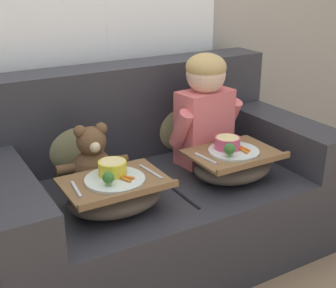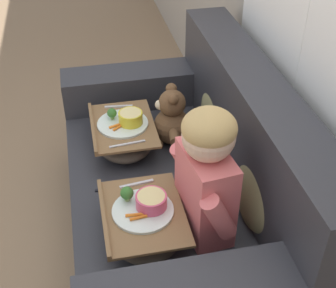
{
  "view_description": "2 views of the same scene",
  "coord_description": "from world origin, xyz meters",
  "px_view_note": "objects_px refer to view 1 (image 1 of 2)",
  "views": [
    {
      "loc": [
        -0.99,
        -1.79,
        1.39
      ],
      "look_at": [
        0.03,
        -0.04,
        0.6
      ],
      "focal_mm": 50.0,
      "sensor_mm": 36.0,
      "label": 1
    },
    {
      "loc": [
        1.59,
        -0.36,
        1.84
      ],
      "look_at": [
        -0.09,
        -0.01,
        0.57
      ],
      "focal_mm": 50.0,
      "sensor_mm": 36.0,
      "label": 2
    }
  ],
  "objects_px": {
    "couch": "(151,189)",
    "child_figure": "(205,104)",
    "lap_tray_teddy": "(115,193)",
    "lap_tray_child": "(233,164)",
    "teddy_bear": "(93,161)",
    "throw_pillow_behind_child": "(181,117)",
    "throw_pillow_behind_teddy": "(75,137)"
  },
  "relations": [
    {
      "from": "throw_pillow_behind_teddy",
      "to": "teddy_bear",
      "type": "height_order",
      "value": "throw_pillow_behind_teddy"
    },
    {
      "from": "teddy_bear",
      "to": "lap_tray_teddy",
      "type": "height_order",
      "value": "teddy_bear"
    },
    {
      "from": "throw_pillow_behind_teddy",
      "to": "lap_tray_teddy",
      "type": "relative_size",
      "value": 0.85
    },
    {
      "from": "teddy_bear",
      "to": "lap_tray_child",
      "type": "distance_m",
      "value": 0.66
    },
    {
      "from": "throw_pillow_behind_teddy",
      "to": "teddy_bear",
      "type": "xyz_separation_m",
      "value": [
        -0.0,
        -0.23,
        -0.04
      ]
    },
    {
      "from": "throw_pillow_behind_child",
      "to": "teddy_bear",
      "type": "xyz_separation_m",
      "value": [
        -0.61,
        -0.23,
        -0.04
      ]
    },
    {
      "from": "couch",
      "to": "lap_tray_child",
      "type": "distance_m",
      "value": 0.43
    },
    {
      "from": "couch",
      "to": "lap_tray_child",
      "type": "relative_size",
      "value": 4.01
    },
    {
      "from": "throw_pillow_behind_teddy",
      "to": "lap_tray_teddy",
      "type": "xyz_separation_m",
      "value": [
        0.0,
        -0.47,
        -0.1
      ]
    },
    {
      "from": "throw_pillow_behind_child",
      "to": "child_figure",
      "type": "bearing_deg",
      "value": -89.97
    },
    {
      "from": "throw_pillow_behind_child",
      "to": "lap_tray_teddy",
      "type": "bearing_deg",
      "value": -142.3
    },
    {
      "from": "child_figure",
      "to": "lap_tray_child",
      "type": "bearing_deg",
      "value": -90.32
    },
    {
      "from": "couch",
      "to": "lap_tray_teddy",
      "type": "xyz_separation_m",
      "value": [
        -0.31,
        -0.26,
        0.17
      ]
    },
    {
      "from": "throw_pillow_behind_child",
      "to": "lap_tray_child",
      "type": "relative_size",
      "value": 0.92
    },
    {
      "from": "child_figure",
      "to": "teddy_bear",
      "type": "height_order",
      "value": "child_figure"
    },
    {
      "from": "throw_pillow_behind_teddy",
      "to": "lap_tray_teddy",
      "type": "distance_m",
      "value": 0.48
    },
    {
      "from": "throw_pillow_behind_child",
      "to": "lap_tray_teddy",
      "type": "xyz_separation_m",
      "value": [
        -0.61,
        -0.47,
        -0.1
      ]
    },
    {
      "from": "child_figure",
      "to": "lap_tray_child",
      "type": "xyz_separation_m",
      "value": [
        -0.0,
        -0.25,
        -0.23
      ]
    },
    {
      "from": "lap_tray_child",
      "to": "lap_tray_teddy",
      "type": "height_order",
      "value": "lap_tray_child"
    },
    {
      "from": "couch",
      "to": "teddy_bear",
      "type": "height_order",
      "value": "couch"
    },
    {
      "from": "teddy_bear",
      "to": "lap_tray_child",
      "type": "xyz_separation_m",
      "value": [
        0.61,
        -0.24,
        -0.05
      ]
    },
    {
      "from": "lap_tray_child",
      "to": "throw_pillow_behind_teddy",
      "type": "bearing_deg",
      "value": 142.23
    },
    {
      "from": "couch",
      "to": "child_figure",
      "type": "height_order",
      "value": "child_figure"
    },
    {
      "from": "couch",
      "to": "child_figure",
      "type": "distance_m",
      "value": 0.51
    },
    {
      "from": "throw_pillow_behind_child",
      "to": "throw_pillow_behind_teddy",
      "type": "relative_size",
      "value": 1.06
    },
    {
      "from": "lap_tray_child",
      "to": "teddy_bear",
      "type": "bearing_deg",
      "value": 158.33
    },
    {
      "from": "couch",
      "to": "throw_pillow_behind_teddy",
      "type": "distance_m",
      "value": 0.46
    },
    {
      "from": "throw_pillow_behind_child",
      "to": "throw_pillow_behind_teddy",
      "type": "bearing_deg",
      "value": 180.0
    },
    {
      "from": "couch",
      "to": "lap_tray_child",
      "type": "xyz_separation_m",
      "value": [
        0.3,
        -0.26,
        0.17
      ]
    },
    {
      "from": "throw_pillow_behind_child",
      "to": "lap_tray_child",
      "type": "xyz_separation_m",
      "value": [
        -0.0,
        -0.47,
        -0.1
      ]
    },
    {
      "from": "throw_pillow_behind_teddy",
      "to": "teddy_bear",
      "type": "bearing_deg",
      "value": -90.12
    },
    {
      "from": "child_figure",
      "to": "lap_tray_teddy",
      "type": "distance_m",
      "value": 0.7
    }
  ]
}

